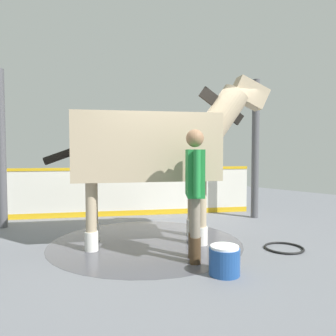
{
  "coord_description": "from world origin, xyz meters",
  "views": [
    {
      "loc": [
        4.15,
        -3.42,
        1.49
      ],
      "look_at": [
        0.6,
        -0.25,
        1.23
      ],
      "focal_mm": 34.8,
      "sensor_mm": 36.0,
      "label": 1
    }
  ],
  "objects_px": {
    "handler": "(195,185)",
    "wash_bucket": "(224,260)",
    "bottle_shampoo": "(228,258)",
    "bottle_spray": "(228,252)",
    "horse": "(153,148)",
    "hose_coil": "(284,248)"
  },
  "relations": [
    {
      "from": "horse",
      "to": "wash_bucket",
      "type": "height_order",
      "value": "horse"
    },
    {
      "from": "wash_bucket",
      "to": "bottle_shampoo",
      "type": "relative_size",
      "value": 1.83
    },
    {
      "from": "handler",
      "to": "bottle_shampoo",
      "type": "height_order",
      "value": "handler"
    },
    {
      "from": "horse",
      "to": "bottle_spray",
      "type": "height_order",
      "value": "horse"
    },
    {
      "from": "horse",
      "to": "hose_coil",
      "type": "relative_size",
      "value": 5.49
    },
    {
      "from": "handler",
      "to": "wash_bucket",
      "type": "bearing_deg",
      "value": 122.11
    },
    {
      "from": "hose_coil",
      "to": "horse",
      "type": "bearing_deg",
      "value": -142.46
    },
    {
      "from": "hose_coil",
      "to": "wash_bucket",
      "type": "bearing_deg",
      "value": -88.62
    },
    {
      "from": "bottle_spray",
      "to": "bottle_shampoo",
      "type": "bearing_deg",
      "value": -54.0
    },
    {
      "from": "wash_bucket",
      "to": "bottle_shampoo",
      "type": "xyz_separation_m",
      "value": [
        -0.17,
        0.29,
        -0.08
      ]
    },
    {
      "from": "horse",
      "to": "bottle_shampoo",
      "type": "relative_size",
      "value": 15.75
    },
    {
      "from": "handler",
      "to": "bottle_spray",
      "type": "bearing_deg",
      "value": -173.1
    },
    {
      "from": "wash_bucket",
      "to": "hose_coil",
      "type": "height_order",
      "value": "wash_bucket"
    },
    {
      "from": "bottle_spray",
      "to": "horse",
      "type": "bearing_deg",
      "value": -169.58
    },
    {
      "from": "horse",
      "to": "handler",
      "type": "relative_size",
      "value": 1.81
    },
    {
      "from": "wash_bucket",
      "to": "hose_coil",
      "type": "bearing_deg",
      "value": 91.38
    },
    {
      "from": "handler",
      "to": "bottle_shampoo",
      "type": "relative_size",
      "value": 8.71
    },
    {
      "from": "handler",
      "to": "horse",
      "type": "bearing_deg",
      "value": -56.79
    },
    {
      "from": "hose_coil",
      "to": "handler",
      "type": "bearing_deg",
      "value": -111.66
    },
    {
      "from": "handler",
      "to": "bottle_spray",
      "type": "xyz_separation_m",
      "value": [
        0.27,
        0.39,
        -0.94
      ]
    },
    {
      "from": "horse",
      "to": "handler",
      "type": "xyz_separation_m",
      "value": [
        1.06,
        -0.15,
        -0.5
      ]
    },
    {
      "from": "horse",
      "to": "bottle_shampoo",
      "type": "distance_m",
      "value": 2.06
    }
  ]
}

